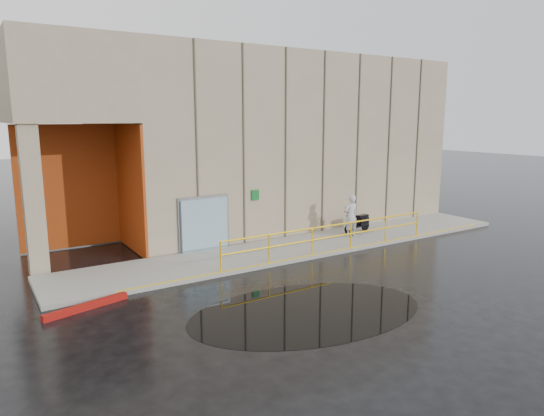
# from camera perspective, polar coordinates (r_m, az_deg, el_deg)

# --- Properties ---
(ground) EXTENTS (120.00, 120.00, 0.00)m
(ground) POSITION_cam_1_polar(r_m,az_deg,el_deg) (14.08, 1.67, -11.03)
(ground) COLOR black
(ground) RESTS_ON ground
(sidewalk) EXTENTS (20.00, 3.00, 0.15)m
(sidewalk) POSITION_cam_1_polar(r_m,az_deg,el_deg) (19.75, 3.97, -4.46)
(sidewalk) COLOR gray
(sidewalk) RESTS_ON ground
(building) EXTENTS (20.00, 10.17, 8.00)m
(building) POSITION_cam_1_polar(r_m,az_deg,el_deg) (25.14, -2.73, 8.31)
(building) COLOR gray
(building) RESTS_ON ground
(guardrail) EXTENTS (9.56, 0.06, 1.03)m
(guardrail) POSITION_cam_1_polar(r_m,az_deg,el_deg) (18.72, 7.07, -3.44)
(guardrail) COLOR yellow
(guardrail) RESTS_ON sidewalk
(person) EXTENTS (0.69, 0.48, 1.81)m
(person) POSITION_cam_1_polar(r_m,az_deg,el_deg) (21.01, 9.26, -0.92)
(person) COLOR #BCBCC2
(person) RESTS_ON sidewalk
(scooter) EXTENTS (1.58, 0.67, 1.20)m
(scooter) POSITION_cam_1_polar(r_m,az_deg,el_deg) (21.89, 10.05, -1.05)
(scooter) COLOR black
(scooter) RESTS_ON sidewalk
(red_curb) EXTENTS (2.37, 0.78, 0.18)m
(red_curb) POSITION_cam_1_polar(r_m,az_deg,el_deg) (14.47, -20.97, -10.76)
(red_curb) COLOR maroon
(red_curb) RESTS_ON ground
(puddle) EXTENTS (7.21, 5.07, 0.01)m
(puddle) POSITION_cam_1_polar(r_m,az_deg,el_deg) (13.49, 4.23, -12.04)
(puddle) COLOR black
(puddle) RESTS_ON ground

